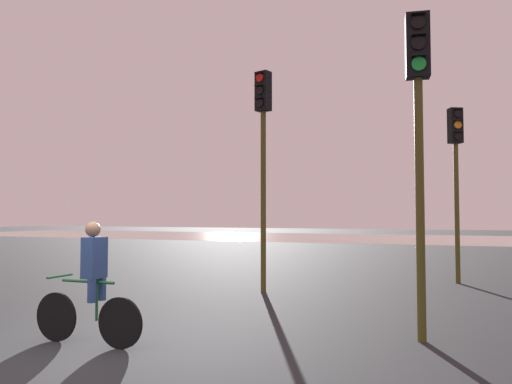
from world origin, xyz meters
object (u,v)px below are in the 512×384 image
Objects in this scene: traffic_light_center at (263,139)px; traffic_light_near_right at (419,112)px; traffic_light_far_right at (456,161)px; cyclist at (92,283)px.

traffic_light_near_right is at bearing 152.54° from traffic_light_center.
traffic_light_near_right is at bearing 57.09° from traffic_light_far_right.
traffic_light_far_right reaches higher than cyclist.
traffic_light_center reaches higher than traffic_light_near_right.
traffic_light_near_right reaches higher than cyclist.
traffic_light_near_right is 6.47m from traffic_light_far_right.
cyclist is at bearing 100.29° from traffic_light_center.
traffic_light_center is (-4.07, -3.13, 0.33)m from traffic_light_far_right.
traffic_light_center is at bearing 9.25° from traffic_light_far_right.
traffic_light_far_right is 9.70m from cyclist.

